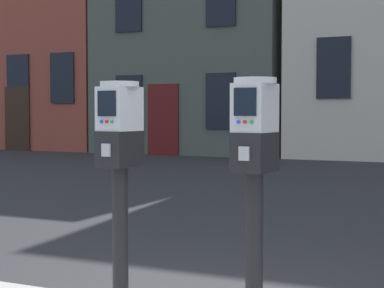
{
  "coord_description": "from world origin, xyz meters",
  "views": [
    {
      "loc": [
        1.55,
        -3.28,
        1.32
      ],
      "look_at": [
        0.02,
        -0.05,
        1.14
      ],
      "focal_mm": 61.44,
      "sensor_mm": 36.0,
      "label": 1
    }
  ],
  "objects": [
    {
      "name": "parking_meter_twin_adjacent",
      "position": [
        0.42,
        -0.15,
        1.07
      ],
      "size": [
        0.23,
        0.26,
        1.35
      ],
      "rotation": [
        0.0,
        0.0,
        -1.65
      ],
      "color": "black",
      "rests_on": "sidewalk_slab"
    },
    {
      "name": "parking_meter_near_kerb",
      "position": [
        -0.38,
        -0.15,
        1.07
      ],
      "size": [
        0.23,
        0.26,
        1.34
      ],
      "rotation": [
        0.0,
        0.0,
        -1.65
      ],
      "color": "black",
      "rests_on": "sidewalk_slab"
    }
  ]
}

